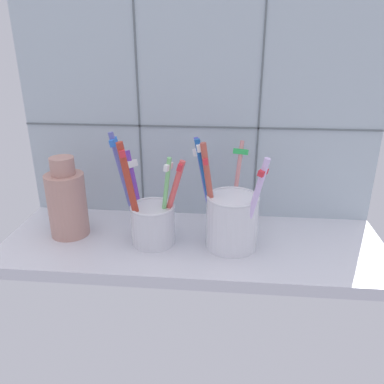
% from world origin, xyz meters
% --- Properties ---
extents(counter_slab, '(0.64, 0.22, 0.02)m').
position_xyz_m(counter_slab, '(0.00, 0.00, 0.01)').
color(counter_slab, silver).
rests_on(counter_slab, ground).
extents(tile_wall_back, '(0.64, 0.02, 0.45)m').
position_xyz_m(tile_wall_back, '(0.00, 0.12, 0.22)').
color(tile_wall_back, '#B2C1CC').
rests_on(tile_wall_back, ground).
extents(toothbrush_cup_left, '(0.12, 0.08, 0.19)m').
position_xyz_m(toothbrush_cup_left, '(-0.07, -0.01, 0.06)').
color(toothbrush_cup_left, silver).
rests_on(toothbrush_cup_left, counter_slab).
extents(toothbrush_cup_right, '(0.12, 0.13, 0.18)m').
position_xyz_m(toothbrush_cup_right, '(0.06, -0.01, 0.07)').
color(toothbrush_cup_right, white).
rests_on(toothbrush_cup_right, counter_slab).
extents(ceramic_vase, '(0.07, 0.07, 0.14)m').
position_xyz_m(ceramic_vase, '(-0.22, 0.01, 0.08)').
color(ceramic_vase, tan).
rests_on(ceramic_vase, counter_slab).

